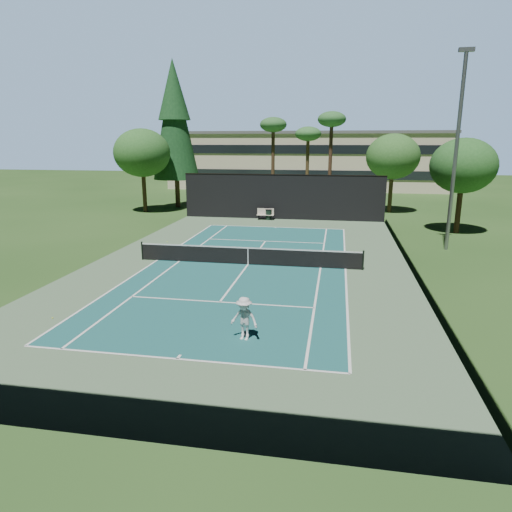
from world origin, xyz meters
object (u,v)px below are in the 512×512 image
at_px(tennis_ball_a, 53,318).
at_px(trash_bin, 269,215).
at_px(tennis_net, 248,255).
at_px(park_bench, 265,214).
at_px(player, 244,319).
at_px(tennis_ball_d, 167,242).
at_px(tennis_ball_c, 270,251).
at_px(tennis_ball_b, 222,260).

relative_size(tennis_ball_a, trash_bin, 0.06).
distance_m(tennis_net, park_bench, 15.51).
bearing_deg(player, trash_bin, 109.94).
bearing_deg(tennis_ball_d, park_bench, 63.23).
bearing_deg(tennis_ball_a, tennis_ball_d, 92.65).
relative_size(tennis_net, tennis_ball_c, 188.81).
distance_m(tennis_ball_c, trash_bin, 12.23).
bearing_deg(tennis_ball_d, tennis_net, -36.13).
bearing_deg(tennis_ball_c, trash_bin, 98.98).
xyz_separation_m(tennis_net, tennis_ball_c, (0.76, 3.40, -0.52)).
height_order(tennis_ball_a, tennis_ball_d, tennis_ball_d).
height_order(player, tennis_ball_c, player).
xyz_separation_m(tennis_net, park_bench, (-1.43, 15.45, -0.01)).
distance_m(tennis_ball_a, park_bench, 25.30).
height_order(tennis_net, tennis_ball_b, tennis_net).
bearing_deg(trash_bin, tennis_ball_c, -81.02).
distance_m(tennis_ball_b, trash_bin, 14.81).
distance_m(player, tennis_ball_b, 11.26).
relative_size(tennis_net, park_bench, 8.60).
bearing_deg(tennis_ball_c, player, -85.44).
height_order(player, tennis_ball_b, player).
relative_size(tennis_net, trash_bin, 13.65).
distance_m(tennis_net, player, 10.15).
bearing_deg(tennis_net, tennis_ball_b, 158.22).
bearing_deg(tennis_ball_d, tennis_ball_c, -11.49).
distance_m(tennis_ball_b, park_bench, 14.78).
xyz_separation_m(tennis_ball_a, park_bench, (4.65, 24.86, 0.52)).
bearing_deg(park_bench, trash_bin, 4.50).
height_order(park_bench, trash_bin, park_bench).
distance_m(tennis_ball_a, tennis_ball_c, 14.52).
distance_m(tennis_ball_d, park_bench, 11.80).
distance_m(tennis_ball_b, tennis_ball_c, 3.67).
xyz_separation_m(tennis_net, tennis_ball_b, (-1.70, 0.68, -0.53)).
bearing_deg(tennis_ball_c, tennis_net, -102.57).
height_order(tennis_ball_b, tennis_ball_c, tennis_ball_c).
relative_size(player, tennis_ball_a, 26.28).
bearing_deg(trash_bin, park_bench, -175.50).
bearing_deg(tennis_net, park_bench, 95.29).
bearing_deg(park_bench, tennis_ball_a, -100.59).
xyz_separation_m(tennis_ball_d, trash_bin, (5.59, 10.55, 0.45)).
bearing_deg(tennis_ball_b, player, -71.70).
height_order(tennis_net, tennis_ball_d, tennis_net).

